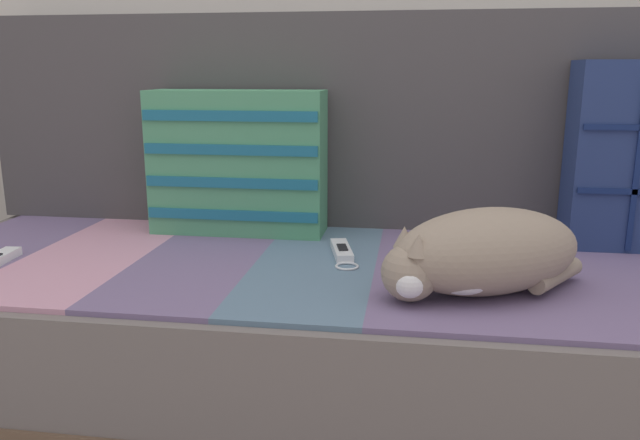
{
  "coord_description": "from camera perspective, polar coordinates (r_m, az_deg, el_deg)",
  "views": [
    {
      "loc": [
        0.07,
        -1.13,
        0.75
      ],
      "look_at": [
        -0.11,
        0.07,
        0.46
      ],
      "focal_mm": 35.0,
      "sensor_mm": 36.0,
      "label": 1
    }
  ],
  "objects": [
    {
      "name": "sleeping_cat",
      "position": [
        1.14,
        14.41,
        -3.05
      ],
      "size": [
        0.4,
        0.32,
        0.16
      ],
      "color": "gray",
      "rests_on": "couch"
    },
    {
      "name": "game_remote_near",
      "position": [
        1.35,
        2.03,
        -2.92
      ],
      "size": [
        0.08,
        0.19,
        0.02
      ],
      "color": "white",
      "rests_on": "couch"
    },
    {
      "name": "throw_pillow_striped",
      "position": [
        1.54,
        -7.51,
        5.24
      ],
      "size": [
        0.42,
        0.14,
        0.35
      ],
      "color": "#4C9366",
      "rests_on": "couch"
    },
    {
      "name": "couch",
      "position": [
        1.4,
        5.05,
        -10.75
      ],
      "size": [
        2.13,
        0.8,
        0.36
      ],
      "color": "brown",
      "rests_on": "ground_plane"
    },
    {
      "name": "sofa_backrest",
      "position": [
        1.62,
        6.15,
        8.93
      ],
      "size": [
        2.09,
        0.14,
        0.53
      ],
      "color": "#474242",
      "rests_on": "couch"
    }
  ]
}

